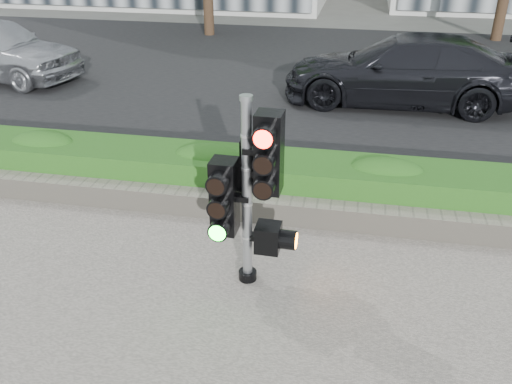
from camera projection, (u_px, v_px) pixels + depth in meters
ground at (252, 304)px, 6.25m from camera, size 120.00×120.00×0.00m
road at (324, 74)px, 14.94m from camera, size 60.00×13.00×0.02m
curb at (289, 181)px, 8.96m from camera, size 60.00×0.25×0.12m
stone_wall at (278, 210)px, 7.81m from camera, size 12.00×0.32×0.34m
hedge at (285, 180)px, 8.29m from camera, size 12.00×1.00×0.68m
traffic_signal at (250, 184)px, 6.06m from camera, size 0.80×0.59×2.32m
car_dark at (403, 70)px, 12.31m from camera, size 5.42×2.30×1.56m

